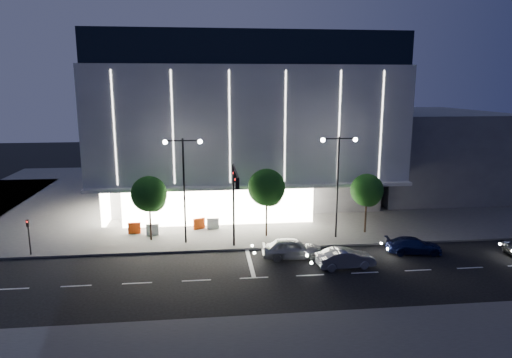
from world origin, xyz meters
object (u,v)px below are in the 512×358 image
at_px(car_second, 345,258).
at_px(car_third, 414,246).
at_px(tree_left, 149,196).
at_px(tree_mid, 267,189).
at_px(car_lead, 292,248).
at_px(street_lamp_east, 338,172).
at_px(street_lamp_west, 184,175).
at_px(ped_signal_far, 29,233).
at_px(barrier_a, 134,228).
at_px(tree_right, 367,192).
at_px(barrier_d, 213,223).
at_px(barrier_c, 199,224).
at_px(traffic_mast, 235,192).
at_px(barrier_b, 153,230).

relative_size(car_second, car_third, 0.98).
distance_m(tree_left, tree_mid, 10.00).
distance_m(car_lead, car_second, 4.19).
bearing_deg(street_lamp_east, street_lamp_west, 180.00).
bearing_deg(ped_signal_far, tree_mid, 7.55).
bearing_deg(car_third, barrier_a, 80.17).
distance_m(tree_left, car_third, 22.05).
height_order(ped_signal_far, tree_mid, tree_mid).
relative_size(tree_right, barrier_d, 5.01).
xyz_separation_m(car_second, barrier_c, (-10.79, 10.03, -0.06)).
distance_m(tree_left, tree_right, 19.00).
bearing_deg(street_lamp_east, barrier_d, 161.46).
relative_size(car_second, barrier_d, 3.91).
xyz_separation_m(car_second, barrier_d, (-9.52, 9.95, -0.06)).
bearing_deg(tree_mid, traffic_mast, -129.42).
bearing_deg(car_third, ped_signal_far, 92.35).
height_order(tree_mid, barrier_c, tree_mid).
xyz_separation_m(street_lamp_west, barrier_a, (-4.67, 2.93, -5.31)).
height_order(street_lamp_west, tree_right, street_lamp_west).
xyz_separation_m(traffic_mast, barrier_b, (-7.00, 4.96, -4.38)).
bearing_deg(tree_mid, barrier_d, 151.38).
xyz_separation_m(tree_left, barrier_d, (5.32, 2.55, -3.38)).
xyz_separation_m(tree_mid, tree_right, (9.00, -0.00, -0.45)).
bearing_deg(ped_signal_far, street_lamp_east, 3.44).
relative_size(street_lamp_east, tree_right, 1.63).
relative_size(street_lamp_west, barrier_b, 8.18).
distance_m(tree_mid, car_lead, 6.38).
height_order(street_lamp_west, barrier_d, street_lamp_west).
bearing_deg(tree_left, tree_mid, 0.00).
xyz_separation_m(car_second, barrier_b, (-14.88, 8.67, -0.06)).
height_order(traffic_mast, barrier_b, traffic_mast).
bearing_deg(barrier_c, car_lead, -71.34).
relative_size(tree_left, tree_mid, 0.93).
relative_size(tree_mid, car_second, 1.43).
xyz_separation_m(tree_right, car_third, (2.17, -5.16, -3.25)).
xyz_separation_m(car_lead, barrier_c, (-7.25, 7.79, -0.14)).
height_order(traffic_mast, car_second, traffic_mast).
bearing_deg(barrier_b, barrier_a, 161.40).
bearing_deg(barrier_a, barrier_b, -23.95).
bearing_deg(barrier_c, tree_right, -34.32).
bearing_deg(tree_mid, car_third, -24.80).
height_order(barrier_a, barrier_c, same).
bearing_deg(barrier_a, tree_right, -8.43).
xyz_separation_m(ped_signal_far, barrier_a, (7.33, 4.43, -1.24)).
bearing_deg(traffic_mast, barrier_a, 147.19).
bearing_deg(traffic_mast, barrier_d, 104.84).
relative_size(street_lamp_east, tree_left, 1.57).
bearing_deg(tree_mid, tree_right, -0.00).
xyz_separation_m(ped_signal_far, barrier_d, (14.35, 5.07, -1.24)).
height_order(tree_mid, tree_right, tree_mid).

